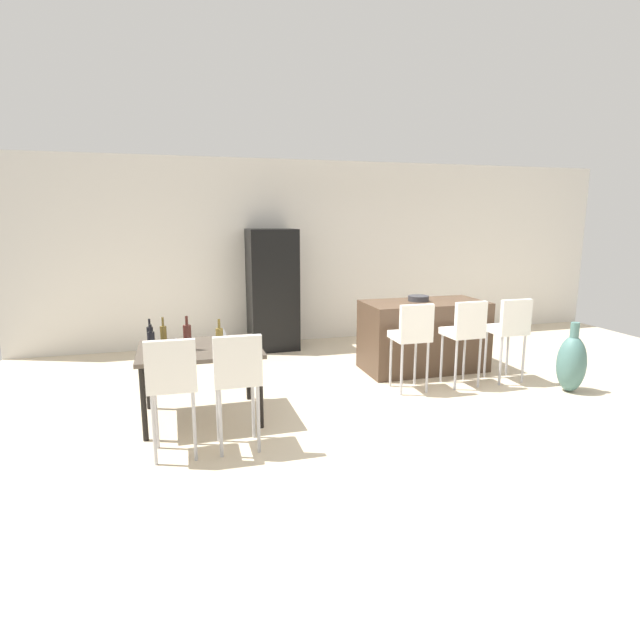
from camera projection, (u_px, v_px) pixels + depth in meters
The scene contains 19 objects.
ground_plane at pixel (417, 399), 5.73m from camera, with size 10.00×10.00×0.00m, color beige.
back_wall at pixel (333, 252), 8.45m from camera, with size 10.00×0.12×2.90m, color silver.
kitchen_island at pixel (423, 336), 6.79m from camera, with size 1.60×0.79×0.92m, color #4C3828.
bar_chair_left at pixel (412, 333), 5.86m from camera, with size 0.41×0.41×1.05m.
bar_chair_middle at pixel (465, 330), 6.04m from camera, with size 0.41×0.41×1.05m.
bar_chair_right at pixel (510, 327), 6.21m from camera, with size 0.40×0.40×1.05m.
dining_table at pixel (200, 354), 5.07m from camera, with size 1.18×0.95×0.74m.
dining_chair_near at pixel (172, 379), 4.20m from camera, with size 0.41×0.41×1.05m.
dining_chair_far at pixel (237, 373), 4.35m from camera, with size 0.40×0.40×1.05m.
wine_bottle_far at pixel (150, 337), 5.01m from camera, with size 0.06×0.06×0.29m.
wine_bottle_inner at pixel (220, 340), 4.79m from camera, with size 0.07×0.07×0.33m.
wine_bottle_left at pixel (187, 337), 4.93m from camera, with size 0.08×0.08×0.33m.
wine_bottle_end at pixel (152, 343), 4.74m from camera, with size 0.06×0.06×0.29m.
wine_bottle_right at pixel (164, 336), 5.06m from camera, with size 0.06×0.06×0.30m.
wine_glass_middle at pixel (176, 343), 4.73m from camera, with size 0.07×0.07×0.17m.
wine_glass_near at pixel (223, 331), 5.20m from camera, with size 0.07×0.07×0.17m.
refrigerator at pixel (272, 289), 7.84m from camera, with size 0.72×0.68×1.84m, color black.
fruit_bowl at pixel (418, 298), 6.75m from camera, with size 0.27×0.27×0.07m, color #333338.
floor_vase at pixel (571, 363), 5.93m from camera, with size 0.33×0.33×0.82m.
Camera 1 is at (-2.56, -4.93, 2.00)m, focal length 28.62 mm.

